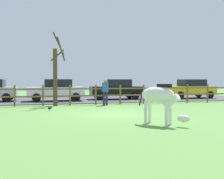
{
  "coord_description": "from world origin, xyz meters",
  "views": [
    {
      "loc": [
        -3.24,
        -12.07,
        1.54
      ],
      "look_at": [
        0.36,
        1.18,
        1.08
      ],
      "focal_mm": 44.29,
      "sensor_mm": 36.0,
      "label": 1
    }
  ],
  "objects_px": {
    "bare_tree": "(56,74)",
    "crow_on_grass": "(50,108)",
    "parked_car_yellow": "(190,89)",
    "parked_car_white": "(56,90)",
    "zebra": "(160,98)",
    "visitor_left_of_tree": "(105,91)",
    "parked_car_black": "(116,89)"
  },
  "relations": [
    {
      "from": "bare_tree",
      "to": "parked_car_white",
      "type": "bearing_deg",
      "value": 85.91
    },
    {
      "from": "crow_on_grass",
      "to": "parked_car_white",
      "type": "height_order",
      "value": "parked_car_white"
    },
    {
      "from": "bare_tree",
      "to": "parked_car_white",
      "type": "xyz_separation_m",
      "value": [
        0.24,
        3.38,
        -1.09
      ]
    },
    {
      "from": "parked_car_yellow",
      "to": "zebra",
      "type": "bearing_deg",
      "value": -125.12
    },
    {
      "from": "zebra",
      "to": "visitor_left_of_tree",
      "type": "xyz_separation_m",
      "value": [
        -0.06,
        7.69,
        -0.02
      ]
    },
    {
      "from": "visitor_left_of_tree",
      "to": "crow_on_grass",
      "type": "bearing_deg",
      "value": -147.86
    },
    {
      "from": "zebra",
      "to": "bare_tree",
      "type": "bearing_deg",
      "value": 110.29
    },
    {
      "from": "parked_car_yellow",
      "to": "parked_car_white",
      "type": "distance_m",
      "value": 11.04
    },
    {
      "from": "crow_on_grass",
      "to": "visitor_left_of_tree",
      "type": "relative_size",
      "value": 0.13
    },
    {
      "from": "parked_car_black",
      "to": "visitor_left_of_tree",
      "type": "xyz_separation_m",
      "value": [
        -2.0,
        -4.48,
        0.06
      ]
    },
    {
      "from": "parked_car_black",
      "to": "bare_tree",
      "type": "bearing_deg",
      "value": -140.86
    },
    {
      "from": "zebra",
      "to": "parked_car_yellow",
      "type": "xyz_separation_m",
      "value": [
        8.27,
        11.76,
        -0.08
      ]
    },
    {
      "from": "bare_tree",
      "to": "zebra",
      "type": "relative_size",
      "value": 2.68
    },
    {
      "from": "crow_on_grass",
      "to": "parked_car_yellow",
      "type": "distance_m",
      "value": 13.32
    },
    {
      "from": "parked_car_yellow",
      "to": "visitor_left_of_tree",
      "type": "relative_size",
      "value": 2.45
    },
    {
      "from": "zebra",
      "to": "crow_on_grass",
      "type": "bearing_deg",
      "value": 122.13
    },
    {
      "from": "bare_tree",
      "to": "parked_car_black",
      "type": "relative_size",
      "value": 1.07
    },
    {
      "from": "crow_on_grass",
      "to": "parked_car_black",
      "type": "relative_size",
      "value": 0.05
    },
    {
      "from": "zebra",
      "to": "crow_on_grass",
      "type": "height_order",
      "value": "zebra"
    },
    {
      "from": "bare_tree",
      "to": "parked_car_yellow",
      "type": "distance_m",
      "value": 11.9
    },
    {
      "from": "zebra",
      "to": "parked_car_yellow",
      "type": "height_order",
      "value": "parked_car_yellow"
    },
    {
      "from": "zebra",
      "to": "parked_car_black",
      "type": "bearing_deg",
      "value": 80.92
    },
    {
      "from": "bare_tree",
      "to": "visitor_left_of_tree",
      "type": "distance_m",
      "value": 3.16
    },
    {
      "from": "parked_car_yellow",
      "to": "visitor_left_of_tree",
      "type": "height_order",
      "value": "visitor_left_of_tree"
    },
    {
      "from": "bare_tree",
      "to": "parked_car_black",
      "type": "distance_m",
      "value": 6.48
    },
    {
      "from": "parked_car_black",
      "to": "parked_car_yellow",
      "type": "distance_m",
      "value": 6.34
    },
    {
      "from": "bare_tree",
      "to": "visitor_left_of_tree",
      "type": "height_order",
      "value": "bare_tree"
    },
    {
      "from": "bare_tree",
      "to": "crow_on_grass",
      "type": "distance_m",
      "value": 3.2
    },
    {
      "from": "parked_car_white",
      "to": "visitor_left_of_tree",
      "type": "distance_m",
      "value": 4.69
    },
    {
      "from": "parked_car_black",
      "to": "parked_car_yellow",
      "type": "relative_size",
      "value": 1.01
    },
    {
      "from": "parked_car_yellow",
      "to": "crow_on_grass",
      "type": "bearing_deg",
      "value": -152.11
    },
    {
      "from": "zebra",
      "to": "parked_car_yellow",
      "type": "bearing_deg",
      "value": 54.88
    }
  ]
}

